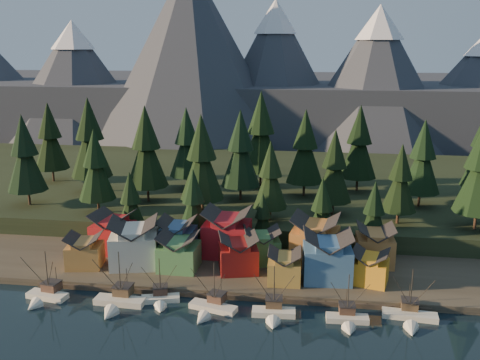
# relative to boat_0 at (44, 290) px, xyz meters

# --- Properties ---
(ground) EXTENTS (500.00, 500.00, 0.00)m
(ground) POSITION_rel_boat_0_xyz_m (35.72, -9.22, -2.21)
(ground) COLOR black
(ground) RESTS_ON ground
(shore_strip) EXTENTS (400.00, 50.00, 1.50)m
(shore_strip) POSITION_rel_boat_0_xyz_m (35.72, 30.78, -1.46)
(shore_strip) COLOR #332F25
(shore_strip) RESTS_ON ground
(hillside) EXTENTS (420.00, 100.00, 6.00)m
(hillside) POSITION_rel_boat_0_xyz_m (35.72, 80.78, 0.79)
(hillside) COLOR black
(hillside) RESTS_ON ground
(dock) EXTENTS (80.00, 4.00, 1.00)m
(dock) POSITION_rel_boat_0_xyz_m (35.72, 7.28, -1.71)
(dock) COLOR #4C4236
(dock) RESTS_ON ground
(mountain_ridge) EXTENTS (560.00, 190.00, 90.00)m
(mountain_ridge) POSITION_rel_boat_0_xyz_m (31.52, 204.37, 23.85)
(mountain_ridge) COLOR #3F4451
(mountain_ridge) RESTS_ON ground
(boat_0) EXTENTS (8.88, 9.45, 11.03)m
(boat_0) POSITION_rel_boat_0_xyz_m (0.00, 0.00, 0.00)
(boat_0) COLOR white
(boat_0) RESTS_ON ground
(boat_1) EXTENTS (10.37, 11.22, 11.96)m
(boat_1) POSITION_rel_boat_0_xyz_m (15.46, -0.46, 0.07)
(boat_1) COLOR beige
(boat_1) RESTS_ON ground
(boat_2) EXTENTS (8.20, 8.71, 9.94)m
(boat_2) POSITION_rel_boat_0_xyz_m (23.33, 2.15, -0.23)
(boat_2) COLOR white
(boat_2) RESTS_ON ground
(boat_3) EXTENTS (9.96, 10.41, 10.55)m
(boat_3) POSITION_rel_boat_0_xyz_m (33.91, -0.15, -0.26)
(boat_3) COLOR beige
(boat_3) RESTS_ON ground
(boat_4) EXTENTS (8.54, 9.22, 10.89)m
(boat_4) POSITION_rel_boat_0_xyz_m (45.97, -0.42, -0.03)
(boat_4) COLOR beige
(boat_4) RESTS_ON ground
(boat_5) EXTENTS (8.06, 8.74, 10.14)m
(boat_5) POSITION_rel_boat_0_xyz_m (59.64, -0.73, -0.20)
(boat_5) COLOR beige
(boat_5) RESTS_ON ground
(boat_6) EXTENTS (10.54, 11.32, 10.68)m
(boat_6) POSITION_rel_boat_0_xyz_m (71.11, 1.76, -0.30)
(boat_6) COLOR silver
(boat_6) RESTS_ON ground
(house_front_0) EXTENTS (8.49, 8.14, 7.47)m
(house_front_0) POSITION_rel_boat_0_xyz_m (2.64, 13.95, 3.22)
(house_front_0) COLOR #A8783B
(house_front_0) RESTS_ON shore_strip
(house_front_1) EXTENTS (12.18, 11.88, 10.61)m
(house_front_1) POSITION_rel_boat_0_xyz_m (13.33, 16.33, 4.87)
(house_front_1) COLOR beige
(house_front_1) RESTS_ON shore_strip
(house_front_2) EXTENTS (8.54, 8.60, 8.22)m
(house_front_2) POSITION_rel_boat_0_xyz_m (23.70, 15.71, 3.61)
(house_front_2) COLOR #458149
(house_front_2) RESTS_ON shore_strip
(house_front_3) EXTENTS (9.81, 9.54, 8.26)m
(house_front_3) POSITION_rel_boat_0_xyz_m (36.86, 16.29, 3.63)
(house_front_3) COLOR maroon
(house_front_3) RESTS_ON shore_strip
(house_front_4) EXTENTS (6.98, 7.50, 6.93)m
(house_front_4) POSITION_rel_boat_0_xyz_m (47.15, 12.37, 2.93)
(house_front_4) COLOR #A3833A
(house_front_4) RESTS_ON shore_strip
(house_front_5) EXTENTS (10.52, 9.69, 10.41)m
(house_front_5) POSITION_rel_boat_0_xyz_m (55.95, 14.55, 4.76)
(house_front_5) COLOR #3E6994
(house_front_5) RESTS_ON shore_strip
(house_front_6) EXTENTS (8.61, 8.33, 7.19)m
(house_front_6) POSITION_rel_boat_0_xyz_m (64.68, 14.27, 3.07)
(house_front_6) COLOR orange
(house_front_6) RESTS_ON shore_strip
(house_back_0) EXTENTS (9.84, 9.52, 9.75)m
(house_back_0) POSITION_rel_boat_0_xyz_m (5.66, 23.46, 4.41)
(house_back_0) COLOR maroon
(house_back_0) RESTS_ON shore_strip
(house_back_1) EXTENTS (8.15, 8.25, 9.15)m
(house_back_1) POSITION_rel_boat_0_xyz_m (21.49, 22.77, 4.10)
(house_back_1) COLOR #3C5F8E
(house_back_1) RESTS_ON shore_strip
(house_back_2) EXTENTS (10.93, 10.11, 11.14)m
(house_back_2) POSITION_rel_boat_0_xyz_m (32.83, 25.32, 5.14)
(house_back_2) COLOR maroon
(house_back_2) RESTS_ON shore_strip
(house_back_3) EXTENTS (9.32, 8.66, 8.10)m
(house_back_3) POSITION_rel_boat_0_xyz_m (41.42, 21.89, 3.55)
(house_back_3) COLOR #407640
(house_back_3) RESTS_ON shore_strip
(house_back_4) EXTENTS (11.52, 11.18, 11.09)m
(house_back_4) POSITION_rel_boat_0_xyz_m (53.29, 23.28, 5.11)
(house_back_4) COLOR #C27531
(house_back_4) RESTS_ON shore_strip
(house_back_5) EXTENTS (8.29, 8.39, 9.09)m
(house_back_5) POSITION_rel_boat_0_xyz_m (66.67, 24.41, 4.06)
(house_back_5) COLOR #AD763D
(house_back_5) RESTS_ON shore_strip
(tree_hill_0) EXTENTS (10.96, 10.96, 25.54)m
(tree_hill_0) POSITION_rel_boat_0_xyz_m (-26.28, 42.78, 17.75)
(tree_hill_0) COLOR #332319
(tree_hill_0) RESTS_ON hillside
(tree_hill_1) EXTENTS (12.35, 12.35, 28.77)m
(tree_hill_1) POSITION_rel_boat_0_xyz_m (-14.28, 58.78, 19.52)
(tree_hill_1) COLOR #332319
(tree_hill_1) RESTS_ON hillside
(tree_hill_2) EXTENTS (9.73, 9.73, 22.68)m
(tree_hill_2) POSITION_rel_boat_0_xyz_m (-4.28, 38.78, 16.18)
(tree_hill_2) COLOR #332319
(tree_hill_2) RESTS_ON hillside
(tree_hill_3) EXTENTS (11.83, 11.83, 27.56)m
(tree_hill_3) POSITION_rel_boat_0_xyz_m (5.72, 50.78, 18.86)
(tree_hill_3) COLOR #332319
(tree_hill_3) RESTS_ON hillside
(tree_hill_4) EXTENTS (10.94, 10.94, 25.50)m
(tree_hill_4) POSITION_rel_boat_0_xyz_m (13.72, 65.78, 17.73)
(tree_hill_4) COLOR #332319
(tree_hill_4) RESTS_ON hillside
(tree_hill_5) EXTENTS (11.49, 11.49, 26.77)m
(tree_hill_5) POSITION_rel_boat_0_xyz_m (23.72, 40.78, 18.43)
(tree_hill_5) COLOR #332319
(tree_hill_5) RESTS_ON hillside
(tree_hill_6) EXTENTS (11.27, 11.27, 26.25)m
(tree_hill_6) POSITION_rel_boat_0_xyz_m (31.72, 55.78, 18.14)
(tree_hill_6) COLOR #332319
(tree_hill_6) RESTS_ON hillside
(tree_hill_7) EXTENTS (8.90, 8.90, 20.73)m
(tree_hill_7) POSITION_rel_boat_0_xyz_m (41.72, 38.78, 15.12)
(tree_hill_7) COLOR #332319
(tree_hill_7) RESTS_ON hillside
(tree_hill_8) EXTENTS (11.10, 11.10, 25.86)m
(tree_hill_8) POSITION_rel_boat_0_xyz_m (49.72, 62.78, 17.93)
(tree_hill_8) COLOR #332319
(tree_hill_8) RESTS_ON hillside
(tree_hill_9) EXTENTS (9.80, 9.80, 22.82)m
(tree_hill_9) POSITION_rel_boat_0_xyz_m (57.72, 45.78, 16.26)
(tree_hill_9) COLOR #332319
(tree_hill_9) RESTS_ON hillside
(tree_hill_10) EXTENTS (11.34, 11.34, 26.41)m
(tree_hill_10) POSITION_rel_boat_0_xyz_m (65.72, 70.78, 18.23)
(tree_hill_10) COLOR #332319
(tree_hill_10) RESTS_ON hillside
(tree_hill_11) EXTENTS (8.75, 8.75, 20.38)m
(tree_hill_11) POSITION_rel_boat_0_xyz_m (73.72, 40.78, 14.93)
(tree_hill_11) COLOR #332319
(tree_hill_11) RESTS_ON hillside
(tree_hill_12) EXTENTS (10.47, 10.47, 24.39)m
(tree_hill_12) POSITION_rel_boat_0_xyz_m (81.72, 56.78, 17.12)
(tree_hill_12) COLOR #332319
(tree_hill_12) RESTS_ON hillside
(tree_hill_15) EXTENTS (12.88, 12.88, 30.01)m
(tree_hill_15) POSITION_rel_boat_0_xyz_m (35.72, 72.78, 20.20)
(tree_hill_15) COLOR #332319
(tree_hill_15) RESTS_ON hillside
(tree_hill_16) EXTENTS (11.11, 11.11, 25.89)m
(tree_hill_16) POSITION_rel_boat_0_xyz_m (-32.28, 68.78, 17.94)
(tree_hill_16) COLOR #332319
(tree_hill_16) RESTS_ON hillside
(tree_shore_0) EXTENTS (7.73, 7.73, 18.01)m
(tree_shore_0) POSITION_rel_boat_0_xyz_m (7.72, 30.78, 9.13)
(tree_shore_0) COLOR #332319
(tree_shore_0) RESTS_ON shore_strip
(tree_shore_1) EXTENTS (8.28, 8.28, 19.30)m
(tree_shore_1) POSITION_rel_boat_0_xyz_m (23.72, 30.78, 9.83)
(tree_shore_1) COLOR #332319
(tree_shore_1) RESTS_ON shore_strip
(tree_shore_2) EXTENTS (5.95, 5.95, 13.87)m
(tree_shore_2) POSITION_rel_boat_0_xyz_m (40.72, 30.78, 6.86)
(tree_shore_2) COLOR #332319
(tree_shore_2) RESTS_ON shore_strip
(tree_shore_3) EXTENTS (7.85, 7.85, 18.29)m
(tree_shore_3) POSITION_rel_boat_0_xyz_m (54.72, 30.78, 9.28)
(tree_shore_3) COLOR #332319
(tree_shore_3) RESTS_ON shore_strip
(tree_shore_4) EXTENTS (7.64, 7.64, 17.81)m
(tree_shore_4) POSITION_rel_boat_0_xyz_m (66.72, 30.78, 9.02)
(tree_shore_4) COLOR #332319
(tree_shore_4) RESTS_ON shore_strip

